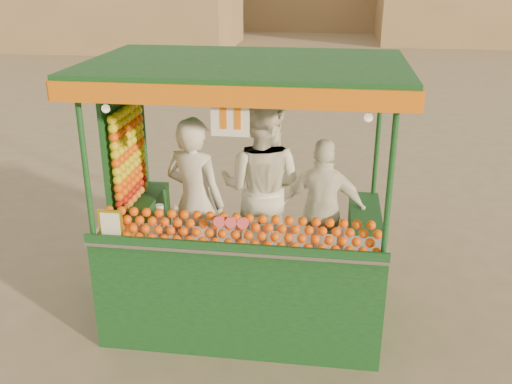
# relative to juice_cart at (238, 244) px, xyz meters

# --- Properties ---
(ground) EXTENTS (90.00, 90.00, 0.00)m
(ground) POSITION_rel_juice_cart_xyz_m (0.34, 0.38, -0.88)
(ground) COLOR #766A54
(ground) RESTS_ON ground
(juice_cart) EXTENTS (2.96, 1.92, 2.69)m
(juice_cart) POSITION_rel_juice_cart_xyz_m (0.00, 0.00, 0.00)
(juice_cart) COLOR #0F3918
(juice_cart) RESTS_ON ground
(vendor_left) EXTENTS (0.77, 0.63, 1.81)m
(vendor_left) POSITION_rel_juice_cart_xyz_m (-0.48, 0.23, 0.34)
(vendor_left) COLOR silver
(vendor_left) RESTS_ON ground
(vendor_middle) EXTENTS (1.05, 0.88, 1.94)m
(vendor_middle) POSITION_rel_juice_cart_xyz_m (0.17, 0.56, 0.40)
(vendor_middle) COLOR white
(vendor_middle) RESTS_ON ground
(vendor_right) EXTENTS (0.93, 0.43, 1.55)m
(vendor_right) POSITION_rel_juice_cart_xyz_m (0.84, 0.49, 0.21)
(vendor_right) COLOR white
(vendor_right) RESTS_ON ground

